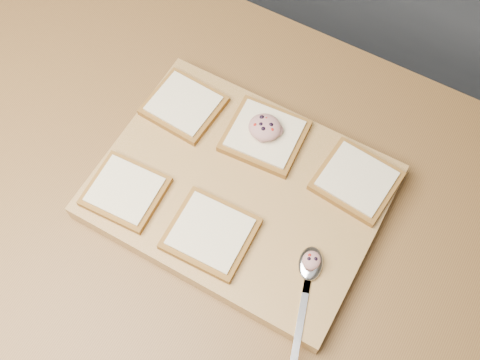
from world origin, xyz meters
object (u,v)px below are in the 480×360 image
object	(u,v)px
cutting_board	(240,192)
spoon	(309,272)
tuna_salad_dollop	(265,127)
bread_far_center	(265,135)

from	to	relation	value
cutting_board	spoon	xyz separation A→B (m)	(0.16, -0.07, 0.02)
cutting_board	tuna_salad_dollop	bearing A→B (deg)	95.98
tuna_salad_dollop	spoon	bearing A→B (deg)	-45.80
cutting_board	bread_far_center	xyz separation A→B (m)	(-0.01, 0.10, 0.03)
cutting_board	bread_far_center	world-z (taller)	bread_far_center
bread_far_center	tuna_salad_dollop	bearing A→B (deg)	134.99
bread_far_center	spoon	world-z (taller)	bread_far_center
cutting_board	bread_far_center	bearing A→B (deg)	94.98
cutting_board	spoon	distance (m)	0.18
bread_far_center	tuna_salad_dollop	xyz separation A→B (m)	(-0.00, 0.00, 0.02)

